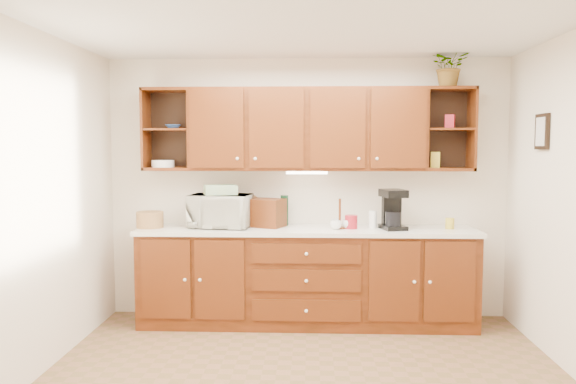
# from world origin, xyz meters

# --- Properties ---
(ceiling) EXTENTS (4.00, 4.00, 0.00)m
(ceiling) POSITION_xyz_m (0.00, 0.00, 2.60)
(ceiling) COLOR white
(ceiling) RESTS_ON back_wall
(back_wall) EXTENTS (4.00, 0.00, 4.00)m
(back_wall) POSITION_xyz_m (0.00, 1.75, 1.30)
(back_wall) COLOR #F1E3CA
(back_wall) RESTS_ON floor
(left_wall) EXTENTS (0.00, 3.50, 3.50)m
(left_wall) POSITION_xyz_m (-2.00, 0.00, 1.30)
(left_wall) COLOR #F1E3CA
(left_wall) RESTS_ON floor
(base_cabinets) EXTENTS (3.20, 0.60, 0.90)m
(base_cabinets) POSITION_xyz_m (0.00, 1.45, 0.45)
(base_cabinets) COLOR #391906
(base_cabinets) RESTS_ON floor
(countertop) EXTENTS (3.24, 0.64, 0.04)m
(countertop) POSITION_xyz_m (0.00, 1.44, 0.92)
(countertop) COLOR silver
(countertop) RESTS_ON base_cabinets
(upper_cabinets) EXTENTS (3.20, 0.33, 0.80)m
(upper_cabinets) POSITION_xyz_m (0.01, 1.59, 1.89)
(upper_cabinets) COLOR #391906
(upper_cabinets) RESTS_ON back_wall
(undercabinet_light) EXTENTS (0.40, 0.05, 0.02)m
(undercabinet_light) POSITION_xyz_m (0.00, 1.53, 1.47)
(undercabinet_light) COLOR white
(undercabinet_light) RESTS_ON upper_cabinets
(framed_picture) EXTENTS (0.03, 0.24, 0.30)m
(framed_picture) POSITION_xyz_m (1.98, 0.90, 1.85)
(framed_picture) COLOR black
(framed_picture) RESTS_ON right_wall
(wicker_basket) EXTENTS (0.34, 0.34, 0.15)m
(wicker_basket) POSITION_xyz_m (-1.52, 1.42, 1.02)
(wicker_basket) COLOR olive
(wicker_basket) RESTS_ON countertop
(microwave) EXTENTS (0.62, 0.46, 0.32)m
(microwave) POSITION_xyz_m (-0.84, 1.47, 1.10)
(microwave) COLOR silver
(microwave) RESTS_ON countertop
(towel_stack) EXTENTS (0.36, 0.30, 0.09)m
(towel_stack) POSITION_xyz_m (-0.84, 1.47, 1.31)
(towel_stack) COLOR #DEDB68
(towel_stack) RESTS_ON microwave
(wine_bottle) EXTENTS (0.08, 0.08, 0.30)m
(wine_bottle) POSITION_xyz_m (-0.22, 1.62, 1.09)
(wine_bottle) COLOR black
(wine_bottle) RESTS_ON countertop
(woven_tray) EXTENTS (0.32, 0.11, 0.31)m
(woven_tray) POSITION_xyz_m (-0.60, 1.69, 0.95)
(woven_tray) COLOR olive
(woven_tray) RESTS_ON countertop
(bread_box) EXTENTS (0.46, 0.38, 0.27)m
(bread_box) POSITION_xyz_m (-0.42, 1.53, 1.08)
(bread_box) COLOR #391906
(bread_box) RESTS_ON countertop
(mug_tree) EXTENTS (0.23, 0.24, 0.29)m
(mug_tree) POSITION_xyz_m (0.32, 1.43, 0.98)
(mug_tree) COLOR #391906
(mug_tree) RESTS_ON countertop
(canister_red) EXTENTS (0.14, 0.14, 0.13)m
(canister_red) POSITION_xyz_m (0.43, 1.43, 1.00)
(canister_red) COLOR maroon
(canister_red) RESTS_ON countertop
(canister_white) EXTENTS (0.10, 0.10, 0.17)m
(canister_white) POSITION_xyz_m (0.64, 1.48, 1.02)
(canister_white) COLOR white
(canister_white) RESTS_ON countertop
(canister_yellow) EXTENTS (0.10, 0.10, 0.10)m
(canister_yellow) POSITION_xyz_m (1.37, 1.45, 0.99)
(canister_yellow) COLOR gold
(canister_yellow) RESTS_ON countertop
(coffee_maker) EXTENTS (0.26, 0.30, 0.38)m
(coffee_maker) POSITION_xyz_m (0.82, 1.42, 1.12)
(coffee_maker) COLOR black
(coffee_maker) RESTS_ON countertop
(bowl_stack) EXTENTS (0.19, 0.19, 0.04)m
(bowl_stack) POSITION_xyz_m (-1.31, 1.58, 1.92)
(bowl_stack) COLOR #26498B
(bowl_stack) RESTS_ON upper_cabinets
(plate_stack) EXTENTS (0.29, 0.29, 0.07)m
(plate_stack) POSITION_xyz_m (-1.42, 1.57, 1.56)
(plate_stack) COLOR white
(plate_stack) RESTS_ON upper_cabinets
(pantry_box_yellow) EXTENTS (0.10, 0.09, 0.15)m
(pantry_box_yellow) POSITION_xyz_m (1.24, 1.57, 1.60)
(pantry_box_yellow) COLOR gold
(pantry_box_yellow) RESTS_ON upper_cabinets
(pantry_box_red) EXTENTS (0.11, 0.10, 0.13)m
(pantry_box_red) POSITION_xyz_m (1.37, 1.56, 1.96)
(pantry_box_red) COLOR maroon
(pantry_box_red) RESTS_ON upper_cabinets
(potted_plant) EXTENTS (0.38, 0.34, 0.39)m
(potted_plant) POSITION_xyz_m (1.36, 1.54, 2.48)
(potted_plant) COLOR #999999
(potted_plant) RESTS_ON upper_cabinets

